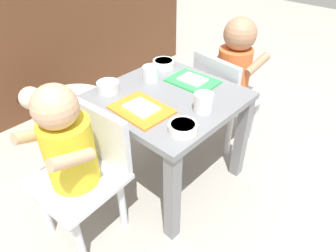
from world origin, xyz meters
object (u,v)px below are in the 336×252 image
Objects in this scene: seated_child_right at (233,69)px; cereal_bowl_right_side at (108,86)px; dog at (69,102)px; water_cup_right at (151,74)px; water_cup_left at (204,103)px; veggie_bowl_near at (164,64)px; food_tray_right at (193,81)px; veggie_bowl_far at (183,127)px; seated_child_left at (72,150)px; food_tray_left at (141,109)px; dining_table at (168,112)px.

cereal_bowl_right_side is (-0.56, 0.22, 0.05)m from seated_child_right.
dog is at bearing 87.01° from cereal_bowl_right_side.
water_cup_left is at bearing -97.06° from water_cup_right.
seated_child_right is 6.57× the size of veggie_bowl_near.
veggie_bowl_far is at bearing -146.66° from food_tray_right.
seated_child_left is 0.57m from food_tray_right.
seated_child_right is 3.01× the size of food_tray_left.
veggie_bowl_near is at bearing 50.41° from veggie_bowl_far.
veggie_bowl_far is (0.27, -0.23, 0.06)m from seated_child_left.
veggie_bowl_far is (-0.56, -0.16, 0.05)m from seated_child_right.
cereal_bowl_right_side is at bearing 29.34° from seated_child_left.
dog is at bearing 101.48° from dining_table.
veggie_bowl_near reaches higher than dining_table.
dining_table is 0.26m from cereal_bowl_right_side.
seated_child_left is 0.65m from dog.
seated_child_right is at bearing -4.62° from seated_child_left.
veggie_bowl_far is (-0.29, -0.19, 0.01)m from food_tray_right.
water_cup_left is (-0.14, -0.16, 0.02)m from food_tray_right.
water_cup_left is (0.42, -0.20, 0.07)m from seated_child_left.
veggie_bowl_far reaches higher than food_tray_left.
seated_child_left is 0.84m from seated_child_right.
veggie_bowl_far is 0.49m from veggie_bowl_near.
water_cup_left reaches higher than veggie_bowl_near.
dog is 0.81m from water_cup_left.
veggie_bowl_far reaches higher than food_tray_right.
water_cup_right reaches higher than veggie_bowl_far.
veggie_bowl_far is at bearing -88.86° from food_tray_left.
veggie_bowl_near is (0.32, 0.19, 0.01)m from food_tray_left.
food_tray_left is at bearing -8.55° from seated_child_left.
water_cup_right is at bearing 82.94° from water_cup_left.
veggie_bowl_far is at bearing -40.22° from seated_child_left.
dog is 4.79× the size of cereal_bowl_right_side.
seated_child_left is 9.21× the size of water_cup_right.
water_cup_left is 0.39m from veggie_bowl_near.
veggie_bowl_near reaches higher than food_tray_left.
cereal_bowl_right_side is 0.31m from veggie_bowl_near.
seated_child_left is at bearing 153.98° from water_cup_left.
dining_table is 0.27m from veggie_bowl_near.
water_cup_right is (0.16, -0.45, 0.25)m from dog.
dog is 1.96× the size of food_tray_left.
food_tray_left is 0.29m from food_tray_right.
dining_table is at bearing 90.92° from water_cup_left.
food_tray_right is 0.35m from cereal_bowl_right_side.
dining_table is 0.42m from seated_child_right.
veggie_bowl_far is 0.99× the size of veggie_bowl_near.
veggie_bowl_near is (0.29, -0.41, 0.24)m from dog.
seated_child_right is at bearing -2.73° from food_tray_left.
dining_table is 5.35× the size of veggie_bowl_far.
water_cup_left is 0.72× the size of veggie_bowl_far.
seated_child_right is (0.42, -0.03, 0.05)m from dining_table.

